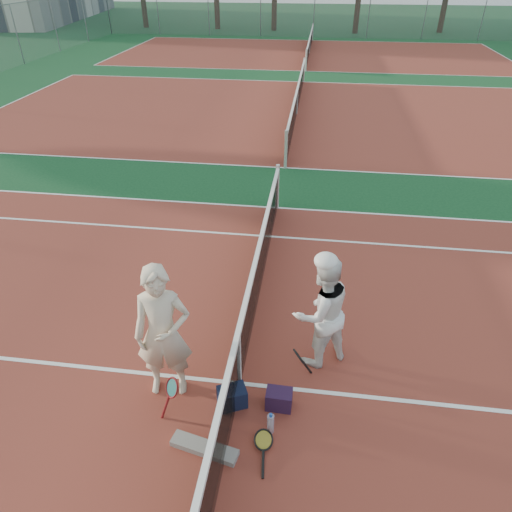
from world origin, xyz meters
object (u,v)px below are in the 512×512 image
at_px(net_main, 239,358).
at_px(player_a, 163,334).
at_px(player_b, 321,312).
at_px(racket_spare, 263,441).
at_px(sports_bag_navy, 232,397).
at_px(racket_red, 173,396).
at_px(water_bottle, 271,424).
at_px(racket_black_held, 298,364).
at_px(sports_bag_purple, 279,399).

relative_size(net_main, player_a, 5.42).
bearing_deg(player_b, racket_spare, 34.95).
distance_m(player_b, sports_bag_navy, 1.68).
relative_size(racket_red, water_bottle, 1.85).
xyz_separation_m(player_a, racket_red, (0.16, -0.36, -0.74)).
bearing_deg(player_b, net_main, -1.95).
xyz_separation_m(player_b, water_bottle, (-0.55, -1.37, -0.75)).
bearing_deg(water_bottle, player_a, 160.12).
bearing_deg(player_b, water_bottle, 34.66).
xyz_separation_m(player_b, racket_black_held, (-0.26, -0.43, -0.63)).
bearing_deg(water_bottle, sports_bag_navy, 147.69).
distance_m(racket_red, racket_black_held, 1.77).
bearing_deg(racket_red, net_main, -14.13).
height_order(player_a, water_bottle, player_a).
height_order(racket_spare, sports_bag_navy, sports_bag_navy).
xyz_separation_m(net_main, sports_bag_navy, (-0.04, -0.37, -0.36)).
height_order(player_a, racket_black_held, player_a).
bearing_deg(sports_bag_navy, water_bottle, -32.31).
distance_m(net_main, racket_black_held, 0.87).
height_order(net_main, water_bottle, net_main).
relative_size(racket_black_held, water_bottle, 1.81).
xyz_separation_m(racket_black_held, sports_bag_purple, (-0.22, -0.53, -0.13)).
bearing_deg(sports_bag_purple, player_b, 63.31).
bearing_deg(racket_red, player_a, 64.99).
xyz_separation_m(sports_bag_navy, water_bottle, (0.55, -0.35, 0.00)).
relative_size(racket_spare, sports_bag_navy, 1.60).
distance_m(player_b, racket_spare, 1.87).
bearing_deg(player_a, racket_spare, -37.54).
bearing_deg(racket_black_held, sports_bag_purple, 37.85).
bearing_deg(sports_bag_purple, sports_bag_navy, -174.96).
xyz_separation_m(player_b, sports_bag_navy, (-1.11, -1.02, -0.75)).
height_order(net_main, racket_black_held, net_main).
xyz_separation_m(racket_spare, sports_bag_navy, (-0.49, 0.54, 0.09)).
relative_size(racket_spare, sports_bag_purple, 1.73).
xyz_separation_m(racket_spare, sports_bag_purple, (0.14, 0.59, 0.09)).
bearing_deg(player_a, sports_bag_navy, -21.57).
bearing_deg(water_bottle, racket_spare, -109.52).
height_order(player_b, sports_bag_navy, player_b).
bearing_deg(racket_red, racket_spare, -65.08).
xyz_separation_m(net_main, sports_bag_purple, (0.58, -0.31, -0.37)).
distance_m(net_main, player_b, 1.31).
relative_size(racket_red, sports_bag_purple, 1.60).
height_order(racket_black_held, sports_bag_navy, racket_black_held).
relative_size(racket_red, racket_spare, 0.93).
height_order(player_a, racket_spare, player_a).
height_order(racket_red, sports_bag_navy, racket_red).
xyz_separation_m(racket_spare, water_bottle, (0.07, 0.19, 0.10)).
xyz_separation_m(player_a, water_bottle, (1.46, -0.53, -0.86)).
height_order(net_main, racket_spare, net_main).
distance_m(net_main, sports_bag_navy, 0.52).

